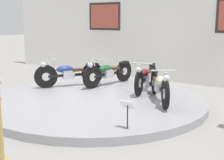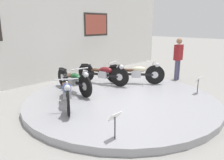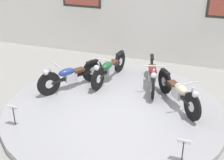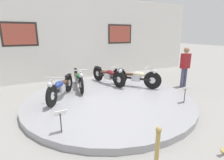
# 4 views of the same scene
# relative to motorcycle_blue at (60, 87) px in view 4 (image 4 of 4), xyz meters

# --- Properties ---
(ground_plane) EXTENTS (60.00, 60.00, 0.00)m
(ground_plane) POSITION_rel_motorcycle_blue_xyz_m (1.43, -0.57, -0.55)
(ground_plane) COLOR gray
(display_platform) EXTENTS (5.34, 5.34, 0.17)m
(display_platform) POSITION_rel_motorcycle_blue_xyz_m (1.43, -0.57, -0.47)
(display_platform) COLOR #99999E
(display_platform) RESTS_ON ground_plane
(back_wall) EXTENTS (14.00, 0.22, 3.91)m
(back_wall) POSITION_rel_motorcycle_blue_xyz_m (1.43, 3.14, 1.40)
(back_wall) COLOR white
(back_wall) RESTS_ON ground_plane
(motorcycle_blue) EXTENTS (1.14, 1.70, 0.80)m
(motorcycle_blue) POSITION_rel_motorcycle_blue_xyz_m (0.00, 0.00, 0.00)
(motorcycle_blue) COLOR black
(motorcycle_blue) RESTS_ON display_platform
(motorcycle_green) EXTENTS (0.54, 1.98, 0.80)m
(motorcycle_green) POSITION_rel_motorcycle_blue_xyz_m (0.81, 0.79, -0.00)
(motorcycle_green) COLOR black
(motorcycle_green) RESTS_ON display_platform
(motorcycle_maroon) EXTENTS (0.64, 1.95, 0.80)m
(motorcycle_maroon) POSITION_rel_motorcycle_blue_xyz_m (2.06, 0.79, 0.00)
(motorcycle_maroon) COLOR black
(motorcycle_maroon) RESTS_ON display_platform
(motorcycle_cream) EXTENTS (1.26, 1.63, 0.81)m
(motorcycle_cream) POSITION_rel_motorcycle_blue_xyz_m (2.87, 0.00, 0.01)
(motorcycle_cream) COLOR black
(motorcycle_cream) RESTS_ON display_platform
(info_placard_front_left) EXTENTS (0.26, 0.11, 0.51)m
(info_placard_front_left) POSITION_rel_motorcycle_blue_xyz_m (-0.39, -2.00, -0.02)
(info_placard_front_left) COLOR #333338
(info_placard_front_left) RESTS_ON display_platform
(info_placard_front_centre) EXTENTS (0.26, 0.11, 0.51)m
(info_placard_front_centre) POSITION_rel_motorcycle_blue_xyz_m (3.26, -2.00, -0.02)
(info_placard_front_centre) COLOR #333338
(info_placard_front_centre) RESTS_ON display_platform
(visitor_standing) EXTENTS (0.36, 0.22, 1.65)m
(visitor_standing) POSITION_rel_motorcycle_blue_xyz_m (4.93, -0.48, 0.38)
(visitor_standing) COLOR #4C4C6B
(visitor_standing) RESTS_ON ground_plane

